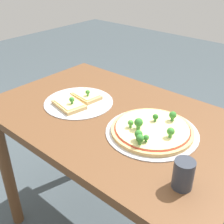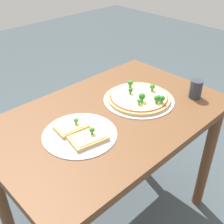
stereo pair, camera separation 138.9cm
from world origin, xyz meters
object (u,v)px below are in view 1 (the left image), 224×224
(pizza_tray_whole, at_px, (152,130))
(pizza_tray_slice, at_px, (78,101))
(dining_table, at_px, (115,140))
(drinking_cup, at_px, (183,174))

(pizza_tray_whole, distance_m, pizza_tray_slice, 0.39)
(pizza_tray_whole, bearing_deg, pizza_tray_slice, -177.39)
(dining_table, height_order, drinking_cup, drinking_cup)
(dining_table, bearing_deg, pizza_tray_whole, -3.12)
(pizza_tray_whole, relative_size, drinking_cup, 3.76)
(pizza_tray_whole, relative_size, pizza_tray_slice, 1.13)
(pizza_tray_whole, xyz_separation_m, pizza_tray_slice, (-0.39, -0.02, -0.00))
(pizza_tray_slice, bearing_deg, dining_table, 7.97)
(dining_table, bearing_deg, pizza_tray_slice, -172.03)
(pizza_tray_whole, distance_m, drinking_cup, 0.28)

